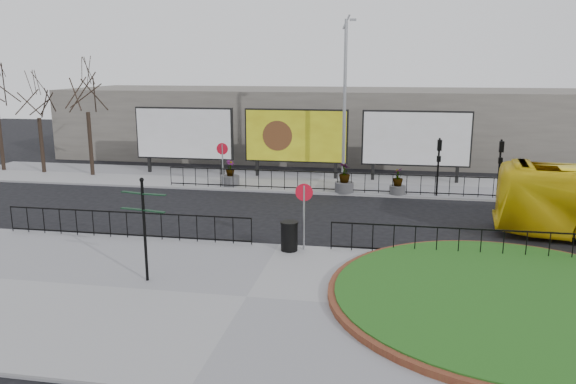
% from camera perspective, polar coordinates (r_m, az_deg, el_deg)
% --- Properties ---
extents(ground, '(90.00, 90.00, 0.00)m').
position_cam_1_polar(ground, '(21.38, -0.89, -5.63)').
color(ground, black).
rests_on(ground, ground).
extents(pavement_near, '(30.00, 10.00, 0.12)m').
position_cam_1_polar(pavement_near, '(16.80, -4.21, -10.74)').
color(pavement_near, gray).
rests_on(pavement_near, ground).
extents(pavement_far, '(44.00, 6.00, 0.12)m').
position_cam_1_polar(pavement_far, '(32.83, 3.11, 1.01)').
color(pavement_far, gray).
rests_on(pavement_far, ground).
extents(brick_edge, '(10.40, 10.40, 0.18)m').
position_cam_1_polar(brick_edge, '(17.57, 21.51, -10.02)').
color(brick_edge, brown).
rests_on(brick_edge, pavement_near).
extents(grass_lawn, '(10.00, 10.00, 0.22)m').
position_cam_1_polar(grass_lawn, '(17.57, 21.52, -9.96)').
color(grass_lawn, '#184412').
rests_on(grass_lawn, pavement_near).
extents(railing_near_left, '(10.00, 0.10, 1.10)m').
position_cam_1_polar(railing_near_left, '(22.79, -16.05, -3.21)').
color(railing_near_left, black).
rests_on(railing_near_left, pavement_near).
extents(railing_near_right, '(9.00, 0.10, 1.10)m').
position_cam_1_polar(railing_near_right, '(20.69, 16.96, -4.89)').
color(railing_near_right, black).
rests_on(railing_near_right, pavement_near).
extents(railing_far, '(18.00, 0.10, 1.10)m').
position_cam_1_polar(railing_far, '(29.97, 4.38, 1.05)').
color(railing_far, black).
rests_on(railing_far, pavement_far).
extents(speed_sign_far, '(0.64, 0.07, 2.47)m').
position_cam_1_polar(speed_sign_far, '(31.01, -6.68, 3.73)').
color(speed_sign_far, gray).
rests_on(speed_sign_far, pavement_far).
extents(speed_sign_near, '(0.64, 0.07, 2.47)m').
position_cam_1_polar(speed_sign_near, '(20.31, 1.64, -1.00)').
color(speed_sign_near, gray).
rests_on(speed_sign_near, pavement_near).
extents(billboard_left, '(6.20, 0.31, 4.10)m').
position_cam_1_polar(billboard_left, '(35.38, -10.50, 5.84)').
color(billboard_left, black).
rests_on(billboard_left, pavement_far).
extents(billboard_mid, '(6.20, 0.31, 4.10)m').
position_cam_1_polar(billboard_mid, '(33.58, 0.81, 5.69)').
color(billboard_mid, black).
rests_on(billboard_mid, pavement_far).
extents(billboard_right, '(6.20, 0.31, 4.10)m').
position_cam_1_polar(billboard_right, '(33.18, 12.88, 5.28)').
color(billboard_right, black).
rests_on(billboard_right, pavement_far).
extents(lamp_post, '(0.74, 0.18, 9.23)m').
position_cam_1_polar(lamp_post, '(31.06, 5.78, 9.17)').
color(lamp_post, gray).
rests_on(lamp_post, pavement_far).
extents(signal_pole_a, '(0.22, 0.26, 3.00)m').
position_cam_1_polar(signal_pole_a, '(29.73, 15.06, 3.34)').
color(signal_pole_a, black).
rests_on(signal_pole_a, pavement_far).
extents(signal_pole_b, '(0.22, 0.26, 3.00)m').
position_cam_1_polar(signal_pole_b, '(30.14, 20.75, 3.07)').
color(signal_pole_b, black).
rests_on(signal_pole_b, pavement_far).
extents(tree_left, '(2.00, 2.00, 7.00)m').
position_cam_1_polar(tree_left, '(36.28, -19.62, 7.11)').
color(tree_left, '#2D2119').
rests_on(tree_left, pavement_far).
extents(tree_mid, '(2.00, 2.00, 6.20)m').
position_cam_1_polar(tree_mid, '(38.41, -23.93, 6.43)').
color(tree_mid, '#2D2119').
rests_on(tree_mid, pavement_far).
extents(building_backdrop, '(40.00, 10.00, 5.00)m').
position_cam_1_polar(building_backdrop, '(42.30, 4.84, 6.98)').
color(building_backdrop, slate).
rests_on(building_backdrop, ground).
extents(fingerpost_sign, '(1.55, 0.50, 3.31)m').
position_cam_1_polar(fingerpost_sign, '(17.84, -14.42, -2.70)').
color(fingerpost_sign, black).
rests_on(fingerpost_sign, pavement_near).
extents(litter_bin, '(0.66, 0.66, 1.09)m').
position_cam_1_polar(litter_bin, '(20.49, 0.13, -4.49)').
color(litter_bin, black).
rests_on(litter_bin, pavement_near).
extents(planter_a, '(1.02, 1.02, 1.43)m').
position_cam_1_polar(planter_a, '(31.76, -5.88, 1.54)').
color(planter_a, '#4C4C4F').
rests_on(planter_a, pavement_far).
extents(planter_b, '(1.00, 1.00, 1.58)m').
position_cam_1_polar(planter_b, '(30.00, 5.75, 1.11)').
color(planter_b, '#4C4C4F').
rests_on(planter_b, pavement_far).
extents(planter_c, '(0.84, 0.84, 1.39)m').
position_cam_1_polar(planter_c, '(29.94, 11.08, 0.81)').
color(planter_c, '#4C4C4F').
rests_on(planter_c, pavement_far).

